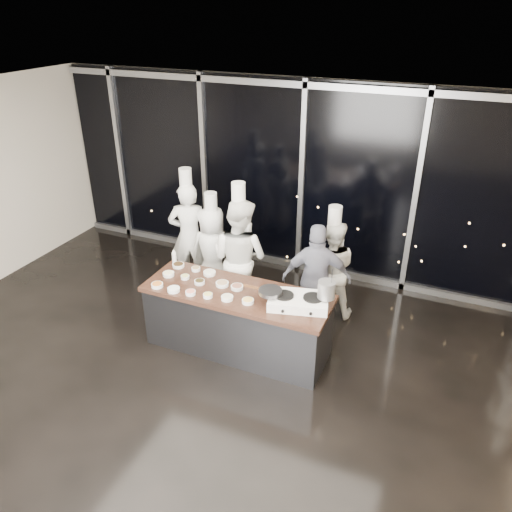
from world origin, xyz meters
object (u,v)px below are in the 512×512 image
at_px(demo_counter, 238,320).
at_px(stock_pot, 326,290).
at_px(chef_far_left, 189,235).
at_px(chef_left, 213,252).
at_px(chef_center, 240,258).
at_px(guest, 317,279).
at_px(stove, 298,301).
at_px(frying_pan, 270,291).
at_px(chef_right, 331,269).

distance_m(demo_counter, stock_pot, 1.34).
distance_m(chef_far_left, chef_left, 0.52).
xyz_separation_m(chef_center, guest, (1.15, 0.05, -0.11)).
relative_size(stove, chef_center, 0.39).
distance_m(frying_pan, chef_right, 1.48).
height_order(frying_pan, stock_pot, stock_pot).
bearing_deg(chef_right, demo_counter, 38.42).
relative_size(demo_counter, chef_center, 1.20).
relative_size(frying_pan, chef_left, 0.31).
distance_m(stove, chef_right, 1.32).
relative_size(frying_pan, chef_center, 0.26).
distance_m(chef_far_left, chef_center, 1.15).
xyz_separation_m(stove, frying_pan, (-0.34, -0.08, 0.10)).
distance_m(chef_center, chef_right, 1.33).
xyz_separation_m(demo_counter, chef_right, (0.89, 1.30, 0.31)).
height_order(frying_pan, guest, guest).
relative_size(demo_counter, guest, 1.52).
bearing_deg(stove, chef_left, 133.59).
bearing_deg(chef_far_left, guest, 147.97).
bearing_deg(chef_far_left, chef_center, 136.23).
bearing_deg(chef_far_left, stove, 128.60).
relative_size(demo_counter, chef_left, 1.42).
bearing_deg(chef_left, chef_center, 145.31).
bearing_deg(chef_far_left, frying_pan, 122.64).
bearing_deg(demo_counter, chef_left, 130.25).
bearing_deg(demo_counter, stock_pot, 5.01).
relative_size(chef_far_left, guest, 1.24).
bearing_deg(guest, chef_left, -24.72).
distance_m(stove, frying_pan, 0.37).
relative_size(chef_far_left, chef_right, 1.15).
distance_m(stove, chef_center, 1.43).
bearing_deg(chef_far_left, chef_right, 159.10).
height_order(chef_left, chef_center, chef_center).
xyz_separation_m(frying_pan, chef_center, (-0.83, 0.90, -0.14)).
bearing_deg(chef_right, chef_left, -11.08).
bearing_deg(frying_pan, chef_right, 59.49).
bearing_deg(chef_right, frying_pan, 56.51).
distance_m(guest, chef_right, 0.45).
bearing_deg(stock_pot, chef_center, 154.28).
xyz_separation_m(chef_far_left, chef_left, (0.48, -0.13, -0.14)).
height_order(stock_pot, chef_right, chef_right).
relative_size(chef_far_left, chef_center, 0.97).
height_order(stove, frying_pan, frying_pan).
relative_size(stove, chef_far_left, 0.40).
bearing_deg(demo_counter, stove, -0.05).
bearing_deg(guest, stove, 74.81).
distance_m(stock_pot, chef_far_left, 2.81).
xyz_separation_m(chef_center, chef_right, (1.23, 0.48, -0.16)).
relative_size(stock_pot, chef_left, 0.12).
distance_m(demo_counter, chef_left, 1.48).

